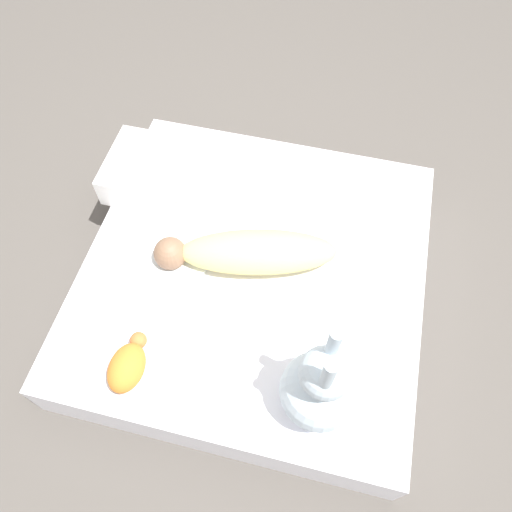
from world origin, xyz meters
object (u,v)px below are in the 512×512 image
swaddled_baby (248,252)px  turtle_plush (128,365)px  bunny_plush (320,387)px  pillow (152,172)px

swaddled_baby → turtle_plush: 0.50m
swaddled_baby → turtle_plush: bearing=47.0°
bunny_plush → swaddled_baby: bearing=36.4°
pillow → turtle_plush: (-0.68, -0.17, -0.01)m
bunny_plush → turtle_plush: size_ratio=2.21×
bunny_plush → turtle_plush: bunny_plush is taller
swaddled_baby → bunny_plush: (-0.40, -0.29, 0.08)m
pillow → turtle_plush: 0.70m
swaddled_baby → pillow: bearing=-44.9°
bunny_plush → turtle_plush: bearing=94.0°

